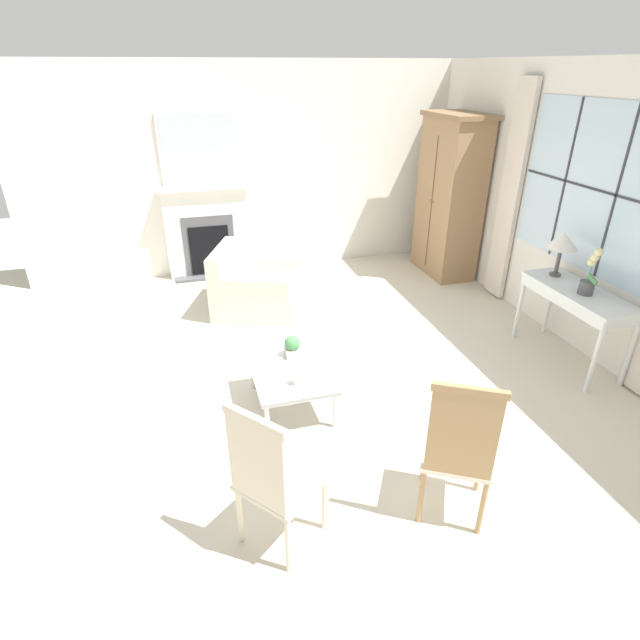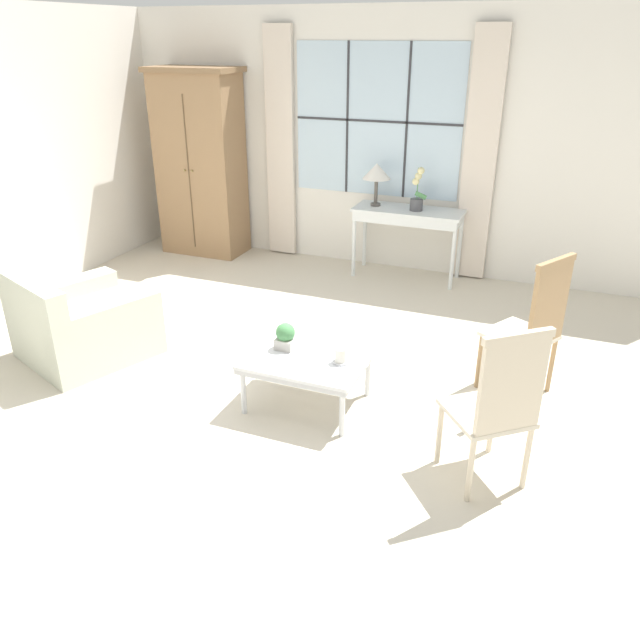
# 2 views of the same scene
# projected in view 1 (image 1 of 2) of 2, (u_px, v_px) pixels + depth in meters

# --- Properties ---
(ground_plane) EXTENTS (14.00, 14.00, 0.00)m
(ground_plane) POSITION_uv_depth(u_px,v_px,m) (298.00, 373.00, 4.93)
(ground_plane) COLOR beige
(wall_back_windowed) EXTENTS (7.20, 0.14, 2.80)m
(wall_back_windowed) POSITION_uv_depth(u_px,v_px,m) (586.00, 212.00, 5.03)
(wall_back_windowed) COLOR silver
(wall_back_windowed) RESTS_ON ground_plane
(wall_left) EXTENTS (0.06, 7.20, 2.80)m
(wall_left) POSITION_uv_depth(u_px,v_px,m) (287.00, 170.00, 7.03)
(wall_left) COLOR silver
(wall_left) RESTS_ON ground_plane
(fireplace) EXTENTS (0.34, 1.22, 2.20)m
(fireplace) POSITION_uv_depth(u_px,v_px,m) (207.00, 224.00, 6.94)
(fireplace) COLOR #515156
(fireplace) RESTS_ON ground_plane
(armoire) EXTENTS (1.06, 0.59, 2.18)m
(armoire) POSITION_uv_depth(u_px,v_px,m) (450.00, 197.00, 6.88)
(armoire) COLOR #93704C
(armoire) RESTS_ON ground_plane
(console_table) EXTENTS (1.18, 0.47, 0.78)m
(console_table) POSITION_uv_depth(u_px,v_px,m) (578.00, 299.00, 4.86)
(console_table) COLOR silver
(console_table) RESTS_ON ground_plane
(table_lamp) EXTENTS (0.31, 0.31, 0.46)m
(table_lamp) POSITION_uv_depth(u_px,v_px,m) (563.00, 241.00, 4.98)
(table_lamp) COLOR #4C4742
(table_lamp) RESTS_ON console_table
(potted_orchid) EXTENTS (0.18, 0.14, 0.46)m
(potted_orchid) POSITION_uv_depth(u_px,v_px,m) (589.00, 277.00, 4.66)
(potted_orchid) COLOR #4C4C51
(potted_orchid) RESTS_ON console_table
(armchair_upholstered) EXTENTS (1.20, 1.22, 0.78)m
(armchair_upholstered) POSITION_uv_depth(u_px,v_px,m) (254.00, 289.00, 6.11)
(armchair_upholstered) COLOR beige
(armchair_upholstered) RESTS_ON ground_plane
(side_chair_wooden) EXTENTS (0.60, 0.60, 1.12)m
(side_chair_wooden) POSITION_uv_depth(u_px,v_px,m) (459.00, 446.00, 3.09)
(side_chair_wooden) COLOR beige
(side_chair_wooden) RESTS_ON ground_plane
(accent_chair_wooden) EXTENTS (0.62, 0.62, 1.08)m
(accent_chair_wooden) POSITION_uv_depth(u_px,v_px,m) (269.00, 475.00, 2.90)
(accent_chair_wooden) COLOR beige
(accent_chair_wooden) RESTS_ON ground_plane
(coffee_table) EXTENTS (0.85, 0.67, 0.40)m
(coffee_table) POSITION_uv_depth(u_px,v_px,m) (291.00, 372.00, 4.30)
(coffee_table) COLOR silver
(coffee_table) RESTS_ON ground_plane
(potted_plant_small) EXTENTS (0.14, 0.14, 0.20)m
(potted_plant_small) POSITION_uv_depth(u_px,v_px,m) (292.00, 346.00, 4.42)
(potted_plant_small) COLOR #BCB7AD
(potted_plant_small) RESTS_ON coffee_table
(pillar_candle) EXTENTS (0.12, 0.12, 0.12)m
(pillar_candle) POSITION_uv_depth(u_px,v_px,m) (298.00, 379.00, 4.04)
(pillar_candle) COLOR silver
(pillar_candle) RESTS_ON coffee_table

